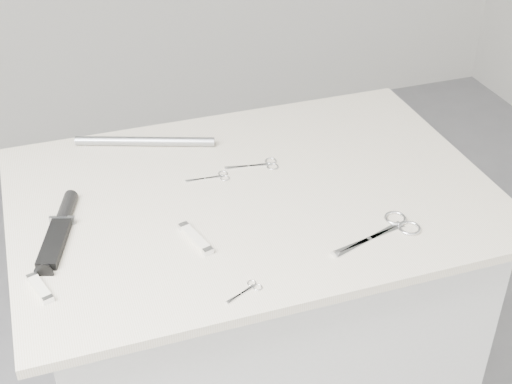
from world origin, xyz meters
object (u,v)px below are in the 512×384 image
object	(u,v)px
plinth	(253,348)
tiny_scissors	(247,290)
sheathed_knife	(60,226)
pocket_knife_b	(40,288)
pocket_knife_a	(196,238)
metal_rail	(145,141)
large_shears	(391,229)
embroidery_scissors_a	(261,165)
embroidery_scissors_b	(214,177)

from	to	relation	value
plinth	tiny_scissors	world-z (taller)	tiny_scissors
sheathed_knife	pocket_knife_b	distance (m)	0.18
pocket_knife_a	metal_rail	distance (m)	0.39
pocket_knife_a	pocket_knife_b	xyz separation A→B (m)	(-0.29, -0.05, -0.00)
large_shears	embroidery_scissors_a	size ratio (longest dim) A/B	1.65
embroidery_scissors_b	pocket_knife_a	bearing A→B (deg)	-111.46
large_shears	embroidery_scissors_a	bearing A→B (deg)	102.38
tiny_scissors	sheathed_knife	distance (m)	0.40
pocket_knife_a	large_shears	bearing A→B (deg)	-118.47
plinth	embroidery_scissors_b	size ratio (longest dim) A/B	9.51
metal_rail	embroidery_scissors_b	bearing A→B (deg)	-58.25
sheathed_knife	pocket_knife_a	bearing A→B (deg)	-98.18
tiny_scissors	pocket_knife_b	bearing A→B (deg)	136.16
embroidery_scissors_b	sheathed_knife	world-z (taller)	sheathed_knife
tiny_scissors	metal_rail	distance (m)	0.55
embroidery_scissors_b	metal_rail	size ratio (longest dim) A/B	0.29
large_shears	pocket_knife_a	distance (m)	0.38
tiny_scissors	pocket_knife_a	distance (m)	0.17
plinth	sheathed_knife	distance (m)	0.62
pocket_knife_a	embroidery_scissors_b	bearing A→B (deg)	-40.24
embroidery_scissors_a	sheathed_knife	distance (m)	0.46
pocket_knife_b	metal_rail	distance (m)	0.51
sheathed_knife	metal_rail	world-z (taller)	sheathed_knife
embroidery_scissors_a	pocket_knife_b	size ratio (longest dim) A/B	1.42
metal_rail	large_shears	bearing A→B (deg)	-50.59
embroidery_scissors_b	pocket_knife_a	size ratio (longest dim) A/B	0.88
plinth	embroidery_scissors_b	xyz separation A→B (m)	(-0.06, 0.08, 0.47)
sheathed_knife	pocket_knife_a	world-z (taller)	sheathed_knife
embroidery_scissors_a	pocket_knife_b	distance (m)	0.56
embroidery_scissors_a	sheathed_knife	size ratio (longest dim) A/B	0.52
embroidery_scissors_a	metal_rail	world-z (taller)	metal_rail
embroidery_scissors_a	pocket_knife_a	size ratio (longest dim) A/B	1.10
plinth	large_shears	bearing A→B (deg)	-44.98
large_shears	tiny_scissors	bearing A→B (deg)	177.91
embroidery_scissors_b	sheathed_knife	size ratio (longest dim) A/B	0.41
sheathed_knife	pocket_knife_b	xyz separation A→B (m)	(-0.05, -0.17, -0.00)
pocket_knife_b	metal_rail	bearing A→B (deg)	-49.41
tiny_scissors	pocket_knife_b	distance (m)	0.36
plinth	pocket_knife_b	xyz separation A→B (m)	(-0.45, -0.17, 0.48)
plinth	metal_rail	xyz separation A→B (m)	(-0.18, 0.26, 0.48)
large_shears	tiny_scissors	world-z (taller)	large_shears
embroidery_scissors_a	sheathed_knife	world-z (taller)	sheathed_knife
plinth	large_shears	world-z (taller)	large_shears
plinth	tiny_scissors	distance (m)	0.56
sheathed_knife	plinth	bearing A→B (deg)	-71.13
embroidery_scissors_a	embroidery_scissors_b	distance (m)	0.11
plinth	embroidery_scissors_a	world-z (taller)	embroidery_scissors_a
plinth	sheathed_knife	bearing A→B (deg)	-179.06
large_shears	pocket_knife_a	bearing A→B (deg)	150.86
large_shears	sheathed_knife	xyz separation A→B (m)	(-0.61, 0.21, 0.01)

